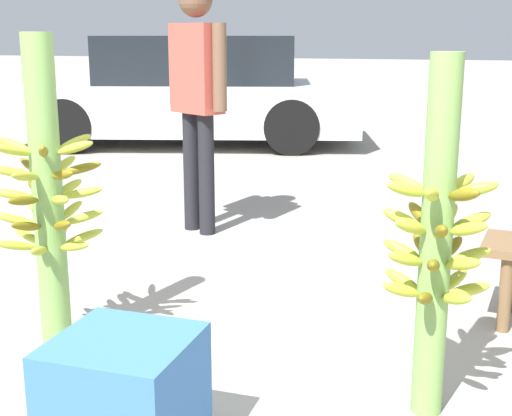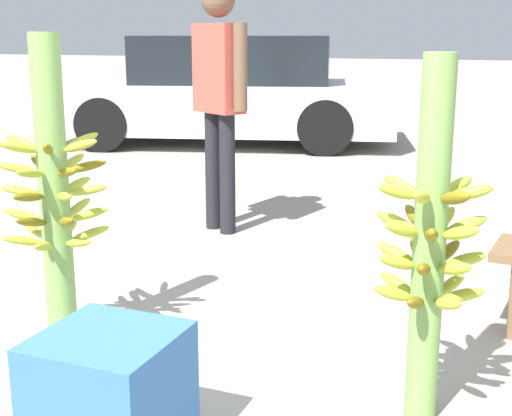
{
  "view_description": "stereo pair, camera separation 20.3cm",
  "coord_description": "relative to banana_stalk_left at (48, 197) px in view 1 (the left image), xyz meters",
  "views": [
    {
      "loc": [
        0.9,
        -2.17,
        1.35
      ],
      "look_at": [
        0.02,
        0.53,
        0.66
      ],
      "focal_mm": 50.0,
      "sensor_mm": 36.0,
      "label": 1
    },
    {
      "loc": [
        1.09,
        -2.1,
        1.35
      ],
      "look_at": [
        0.02,
        0.53,
        0.66
      ],
      "focal_mm": 50.0,
      "sensor_mm": 36.0,
      "label": 2
    }
  ],
  "objects": [
    {
      "name": "vendor_person",
      "position": [
        -0.14,
        1.98,
        0.34
      ],
      "size": [
        0.55,
        0.37,
        1.69
      ],
      "rotation": [
        0.0,
        0.0,
        2.62
      ],
      "color": "black",
      "rests_on": "ground_plane"
    },
    {
      "name": "banana_stalk_center",
      "position": [
        1.61,
        -0.06,
        -0.03
      ],
      "size": [
        0.4,
        0.4,
        1.3
      ],
      "color": "#7AA851",
      "rests_on": "ground_plane"
    },
    {
      "name": "banana_stalk_left",
      "position": [
        0.0,
        0.0,
        0.0
      ],
      "size": [
        0.46,
        0.47,
        1.37
      ],
      "color": "#7AA851",
      "rests_on": "ground_plane"
    },
    {
      "name": "produce_crate",
      "position": [
        0.71,
        -0.69,
        -0.47
      ],
      "size": [
        0.43,
        0.43,
        0.43
      ],
      "color": "#386BB2",
      "rests_on": "ground_plane"
    },
    {
      "name": "parked_car",
      "position": [
        -1.83,
        5.8,
        -0.04
      ],
      "size": [
        4.56,
        2.82,
        1.35
      ],
      "rotation": [
        0.0,
        0.0,
        1.85
      ],
      "color": "silver",
      "rests_on": "ground_plane"
    }
  ]
}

